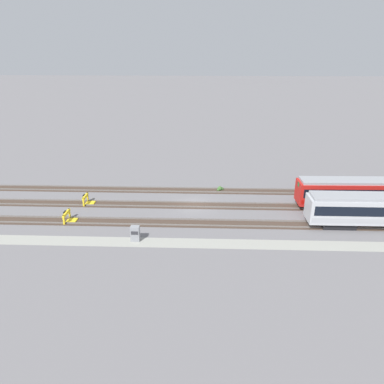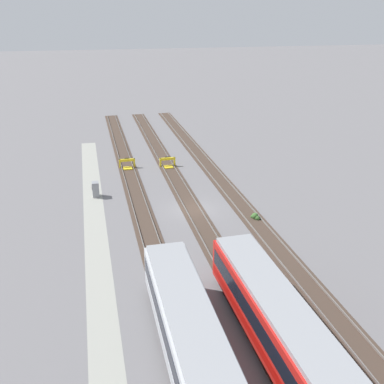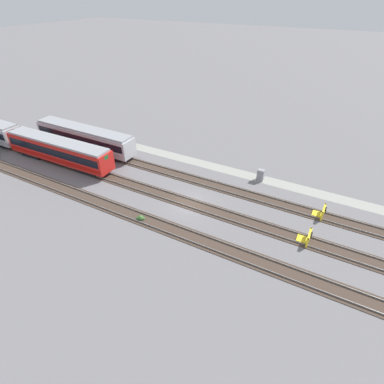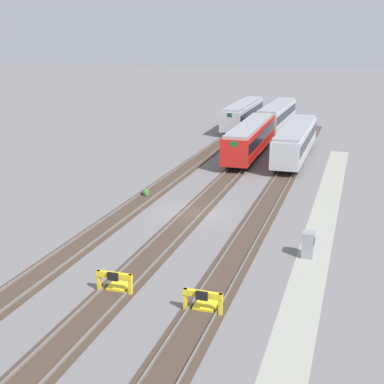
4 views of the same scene
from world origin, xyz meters
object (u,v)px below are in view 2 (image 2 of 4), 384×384
electrical_cabinet (96,189)px  bumper_stop_near_inner_track (168,163)px  subway_car_front_row_centre (195,351)px  weed_clump (255,217)px  bumper_stop_nearest_track (127,164)px  subway_car_front_row_leftmost (286,336)px

electrical_cabinet → bumper_stop_near_inner_track: bearing=130.1°
subway_car_front_row_centre → electrical_cabinet: subway_car_front_row_centre is taller
bumper_stop_near_inner_track → weed_clump: bearing=17.4°
bumper_stop_nearest_track → weed_clump: (17.55, 10.32, -0.27)m
bumper_stop_near_inner_track → weed_clump: (16.91, 5.28, -0.27)m
subway_car_front_row_leftmost → bumper_stop_near_inner_track: size_ratio=9.01×
bumper_stop_nearest_track → electrical_cabinet: size_ratio=1.25×
electrical_cabinet → weed_clump: size_ratio=1.74×
bumper_stop_nearest_track → weed_clump: 20.36m
bumper_stop_near_inner_track → electrical_cabinet: 12.02m
subway_car_front_row_leftmost → bumper_stop_near_inner_track: (-35.12, -0.05, -1.53)m
subway_car_front_row_leftmost → weed_clump: subway_car_front_row_leftmost is taller
subway_car_front_row_centre → electrical_cabinet: bearing=-171.3°
electrical_cabinet → weed_clump: 17.15m
subway_car_front_row_leftmost → subway_car_front_row_centre: (-0.00, -5.07, 0.00)m
subway_car_front_row_leftmost → electrical_cabinet: 28.93m
subway_car_front_row_leftmost → weed_clump: bearing=164.0°
bumper_stop_near_inner_track → electrical_cabinet: bearing=-49.9°
bumper_stop_near_inner_track → weed_clump: size_ratio=2.18×
subway_car_front_row_centre → electrical_cabinet: size_ratio=11.25×
bumper_stop_nearest_track → electrical_cabinet: electrical_cabinet is taller
subway_car_front_row_leftmost → bumper_stop_nearest_track: size_ratio=9.02×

